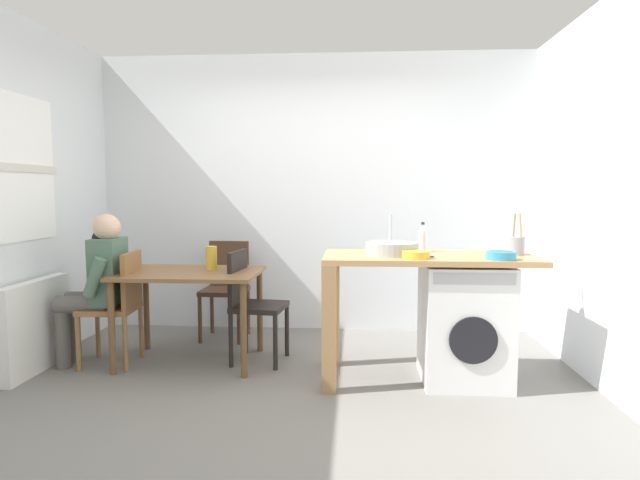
{
  "coord_description": "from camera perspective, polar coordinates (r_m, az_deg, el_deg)",
  "views": [
    {
      "loc": [
        0.42,
        -3.52,
        1.38
      ],
      "look_at": [
        0.15,
        0.45,
        1.01
      ],
      "focal_mm": 29.8,
      "sensor_mm": 36.0,
      "label": 1
    }
  ],
  "objects": [
    {
      "name": "ground_plane",
      "position": [
        3.8,
        -2.78,
        -15.99
      ],
      "size": [
        5.46,
        5.46,
        0.0
      ],
      "primitive_type": "plane",
      "color": "slate"
    },
    {
      "name": "wall_back",
      "position": [
        5.28,
        -0.63,
        4.98
      ],
      "size": [
        4.6,
        0.1,
        2.7
      ],
      "primitive_type": "cube",
      "color": "silver",
      "rests_on": "ground_plane"
    },
    {
      "name": "wall_counter_side",
      "position": [
        3.92,
        30.22,
        4.15
      ],
      "size": [
        0.1,
        3.8,
        2.7
      ],
      "primitive_type": "cube",
      "color": "silver",
      "rests_on": "ground_plane"
    },
    {
      "name": "radiator",
      "position": [
        4.64,
        -28.19,
        -8.14
      ],
      "size": [
        0.1,
        0.8,
        0.7
      ],
      "primitive_type": "cube",
      "color": "white",
      "rests_on": "ground_plane"
    },
    {
      "name": "dining_table",
      "position": [
        4.38,
        -13.78,
        -4.54
      ],
      "size": [
        1.1,
        0.76,
        0.74
      ],
      "color": "brown",
      "rests_on": "ground_plane"
    },
    {
      "name": "chair_person_seat",
      "position": [
        4.51,
        -20.77,
        -6.19
      ],
      "size": [
        0.43,
        0.43,
        0.9
      ],
      "rotation": [
        0.0,
        0.0,
        1.64
      ],
      "color": "olive",
      "rests_on": "ground_plane"
    },
    {
      "name": "chair_opposite",
      "position": [
        4.34,
        -7.46,
        -6.33
      ],
      "size": [
        0.45,
        0.45,
        0.9
      ],
      "rotation": [
        0.0,
        0.0,
        -1.69
      ],
      "color": "black",
      "rests_on": "ground_plane"
    },
    {
      "name": "chair_spare_by_wall",
      "position": [
        5.11,
        -10.01,
        -4.61
      ],
      "size": [
        0.41,
        0.41,
        0.9
      ],
      "rotation": [
        0.0,
        0.0,
        3.11
      ],
      "color": "#4C3323",
      "rests_on": "ground_plane"
    },
    {
      "name": "seated_person",
      "position": [
        4.54,
        -22.75,
        -4.09
      ],
      "size": [
        0.51,
        0.52,
        1.2
      ],
      "rotation": [
        0.0,
        0.0,
        1.64
      ],
      "color": "#595651",
      "rests_on": "ground_plane"
    },
    {
      "name": "kitchen_counter",
      "position": [
        3.89,
        8.45,
        -3.9
      ],
      "size": [
        1.5,
        0.68,
        0.92
      ],
      "color": "tan",
      "rests_on": "ground_plane"
    },
    {
      "name": "washing_machine",
      "position": [
        4.02,
        15.21,
        -8.56
      ],
      "size": [
        0.6,
        0.61,
        0.86
      ],
      "color": "white",
      "rests_on": "ground_plane"
    },
    {
      "name": "sink_basin",
      "position": [
        3.86,
        7.73,
        -0.91
      ],
      "size": [
        0.38,
        0.38,
        0.09
      ],
      "primitive_type": "cylinder",
      "color": "#9EA0A5",
      "rests_on": "kitchen_counter"
    },
    {
      "name": "tap",
      "position": [
        4.03,
        7.58,
        0.71
      ],
      "size": [
        0.02,
        0.02,
        0.28
      ],
      "primitive_type": "cylinder",
      "color": "#B2B2B7",
      "rests_on": "kitchen_counter"
    },
    {
      "name": "bottle_tall_green",
      "position": [
        4.07,
        10.96,
        0.16
      ],
      "size": [
        0.06,
        0.06,
        0.22
      ],
      "color": "silver",
      "rests_on": "kitchen_counter"
    },
    {
      "name": "mixing_bowl",
      "position": [
        3.67,
        10.26,
        -1.51
      ],
      "size": [
        0.19,
        0.19,
        0.05
      ],
      "color": "gold",
      "rests_on": "kitchen_counter"
    },
    {
      "name": "utensil_crock",
      "position": [
        4.06,
        20.35,
        -0.54
      ],
      "size": [
        0.11,
        0.11,
        0.3
      ],
      "color": "gray",
      "rests_on": "kitchen_counter"
    },
    {
      "name": "colander",
      "position": [
        3.76,
        18.86,
        -1.53
      ],
      "size": [
        0.2,
        0.2,
        0.06
      ],
      "color": "teal",
      "rests_on": "kitchen_counter"
    },
    {
      "name": "vase",
      "position": [
        4.4,
        -11.58,
        -1.9
      ],
      "size": [
        0.09,
        0.09,
        0.19
      ],
      "primitive_type": "cylinder",
      "color": "gold",
      "rests_on": "dining_table"
    },
    {
      "name": "scissors",
      "position": [
        3.78,
        11.04,
        -1.71
      ],
      "size": [
        0.15,
        0.06,
        0.01
      ],
      "color": "#B2B2B7",
      "rests_on": "kitchen_counter"
    }
  ]
}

